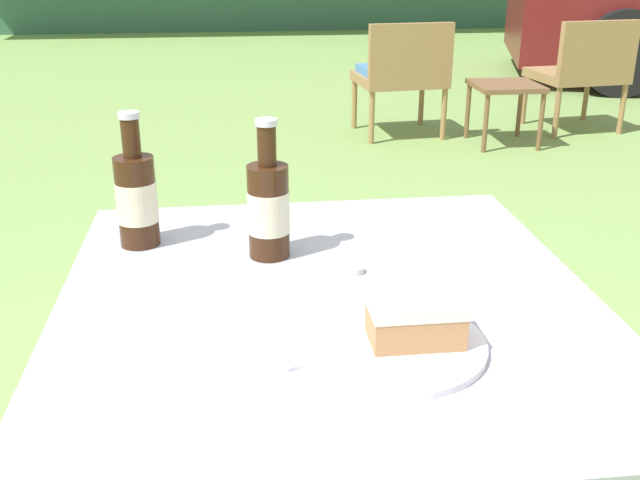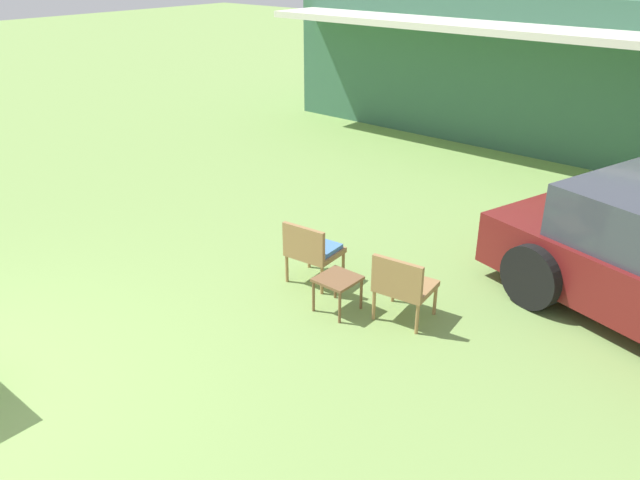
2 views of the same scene
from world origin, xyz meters
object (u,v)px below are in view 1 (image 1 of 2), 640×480
Objects in this scene: patio_table at (328,339)px; cola_bottle_near at (268,207)px; cola_bottle_far at (137,197)px; cake_on_plate at (402,333)px; wicker_chair_cushioned at (402,72)px; garden_side_table at (505,92)px; wicker_chair_plain at (583,68)px.

patio_table is 0.24m from cola_bottle_near.
cola_bottle_far is (-0.22, 0.08, 0.00)m from cola_bottle_near.
cake_on_plate is at bearing -64.39° from patio_table.
cake_on_plate reaches higher than wicker_chair_cushioned.
garden_side_table is at bearing 148.85° from wicker_chair_cushioned.
garden_side_table is (0.60, -0.29, -0.09)m from wicker_chair_cushioned.
patio_table is at bearing 115.61° from cake_on_plate.
garden_side_table is at bearing 63.75° from cola_bottle_near.
patio_table is at bearing -65.09° from cola_bottle_near.
cola_bottle_far is (-0.37, 0.40, 0.06)m from cake_on_plate.
wicker_chair_cushioned is 4.08m from cake_on_plate.
cake_on_plate is at bearing -64.75° from cola_bottle_near.
wicker_chair_cushioned is 3.94m from patio_table.
wicker_chair_cushioned is 3.01× the size of cake_on_plate.
cola_bottle_near is (-1.06, -3.64, 0.40)m from wicker_chair_cushioned.
cola_bottle_far reaches higher than garden_side_table.
cola_bottle_near is at bearing 114.91° from patio_table.
cola_bottle_far reaches higher than wicker_chair_cushioned.
cola_bottle_near is at bearing -19.39° from cola_bottle_far.
wicker_chair_plain is (1.22, -0.02, 0.00)m from wicker_chair_cushioned.
wicker_chair_cushioned is 1.22m from wicker_chair_plain.
cake_on_plate reaches higher than wicker_chair_plain.
cola_bottle_near is 0.23m from cola_bottle_far.
cola_bottle_far reaches higher than patio_table.
wicker_chair_cushioned is 1.00× the size of wicker_chair_plain.
cola_bottle_near is (-1.65, -3.36, 0.49)m from garden_side_table.
cola_bottle_far is (-1.87, -3.28, 0.49)m from garden_side_table.
wicker_chair_cushioned is at bearing 77.17° from cake_on_plate.
wicker_chair_plain is 3.22× the size of cola_bottle_near.
cola_bottle_far is at bearing 140.64° from patio_table.
cola_bottle_far is (-2.49, -3.55, 0.40)m from wicker_chair_plain.
garden_side_table is (-0.62, -0.27, -0.09)m from wicker_chair_plain.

